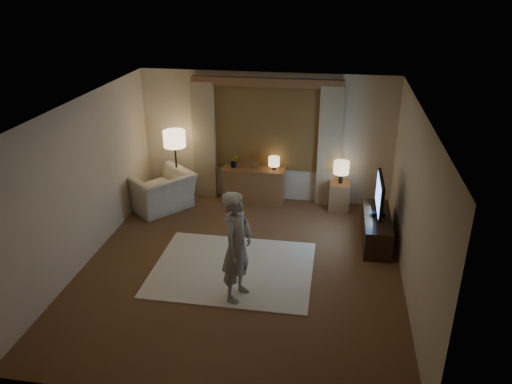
% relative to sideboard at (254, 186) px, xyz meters
% --- Properties ---
extents(room, '(5.04, 5.54, 2.64)m').
position_rel_sideboard_xyz_m(room, '(0.21, -2.00, 0.98)').
color(room, brown).
rests_on(room, ground).
extents(rug, '(2.50, 2.00, 0.02)m').
position_rel_sideboard_xyz_m(rug, '(0.09, -2.55, -0.34)').
color(rug, beige).
rests_on(rug, floor).
extents(sideboard, '(1.20, 0.40, 0.70)m').
position_rel_sideboard_xyz_m(sideboard, '(0.00, 0.00, 0.00)').
color(sideboard, brown).
rests_on(sideboard, floor).
extents(picture_frame, '(0.16, 0.02, 0.20)m').
position_rel_sideboard_xyz_m(picture_frame, '(0.00, 0.00, 0.45)').
color(picture_frame, brown).
rests_on(picture_frame, sideboard).
extents(plant, '(0.17, 0.13, 0.30)m').
position_rel_sideboard_xyz_m(plant, '(-0.40, 0.00, 0.50)').
color(plant, '#999999').
rests_on(plant, sideboard).
extents(table_lamp_sideboard, '(0.22, 0.22, 0.30)m').
position_rel_sideboard_xyz_m(table_lamp_sideboard, '(0.40, 0.00, 0.55)').
color(table_lamp_sideboard, black).
rests_on(table_lamp_sideboard, sideboard).
extents(floor_lamp, '(0.44, 0.44, 1.49)m').
position_rel_sideboard_xyz_m(floor_lamp, '(-1.54, -0.20, 0.90)').
color(floor_lamp, black).
rests_on(floor_lamp, floor).
extents(armchair, '(1.50, 1.52, 0.75)m').
position_rel_sideboard_xyz_m(armchair, '(-1.76, -0.60, 0.02)').
color(armchair, beige).
rests_on(armchair, floor).
extents(side_table, '(0.40, 0.40, 0.56)m').
position_rel_sideboard_xyz_m(side_table, '(1.71, -0.05, -0.07)').
color(side_table, brown).
rests_on(side_table, floor).
extents(table_lamp_side, '(0.30, 0.30, 0.44)m').
position_rel_sideboard_xyz_m(table_lamp_side, '(1.71, -0.05, 0.52)').
color(table_lamp_side, black).
rests_on(table_lamp_side, side_table).
extents(tv_stand, '(0.45, 1.40, 0.50)m').
position_rel_sideboard_xyz_m(tv_stand, '(2.36, -1.27, -0.10)').
color(tv_stand, black).
rests_on(tv_stand, floor).
extents(tv, '(0.24, 0.96, 0.70)m').
position_rel_sideboard_xyz_m(tv, '(2.36, -1.27, 0.53)').
color(tv, black).
rests_on(tv, tv_stand).
extents(person, '(0.54, 0.68, 1.64)m').
position_rel_sideboard_xyz_m(person, '(0.31, -3.25, 0.49)').
color(person, '#AEA7A1').
rests_on(person, rug).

